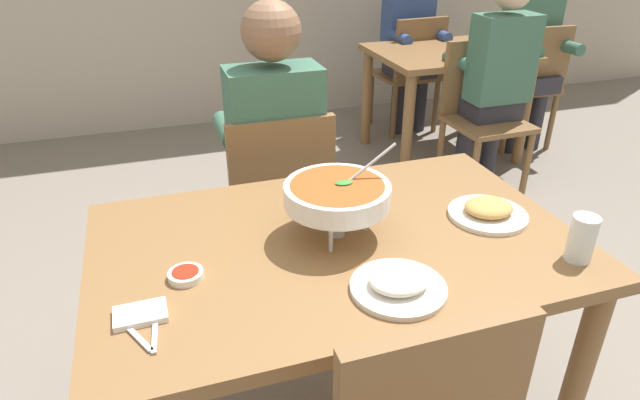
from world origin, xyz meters
The scene contains 18 objects.
dining_table_main centered at (0.00, 0.00, 0.64)m, with size 1.37×0.87×0.75m.
chair_diner_main centered at (0.00, 0.72, 0.51)m, with size 0.44×0.44×0.90m.
diner_main centered at (0.00, 0.75, 0.75)m, with size 0.40×0.45×1.31m.
curry_bowl centered at (0.01, 0.02, 0.88)m, with size 0.33×0.30×0.26m.
rice_plate centered at (0.06, -0.27, 0.77)m, with size 0.24×0.24×0.06m.
appetizer_plate centered at (0.48, -0.02, 0.77)m, with size 0.24×0.24×0.06m.
sauce_dish centered at (-0.43, -0.06, 0.76)m, with size 0.09×0.09×0.02m.
napkin_folded centered at (-0.54, -0.18, 0.76)m, with size 0.12×0.08×0.02m, color white.
fork_utensil centered at (-0.56, -0.23, 0.75)m, with size 0.01×0.17×0.01m, color silver.
spoon_utensil centered at (-0.51, -0.23, 0.75)m, with size 0.01×0.17×0.01m, color silver.
drink_glass centered at (0.58, -0.30, 0.81)m, with size 0.07×0.07×0.13m.
dining_table_far centered at (1.53, 2.03, 0.62)m, with size 1.00×0.80×0.75m.
chair_bg_left centered at (1.49, 1.52, 0.51)m, with size 0.45×0.45×0.90m.
chair_bg_middle centered at (1.51, 2.50, 0.51)m, with size 0.48×0.48×0.90m.
chair_bg_right centered at (2.16, 1.94, 0.51)m, with size 0.46×0.46×0.90m.
patron_bg_left centered at (1.55, 1.49, 0.75)m, with size 0.40×0.45×1.31m.
patron_bg_middle centered at (1.51, 2.58, 0.75)m, with size 0.40×0.45×1.31m.
patron_bg_right centered at (2.14, 1.96, 0.75)m, with size 0.40×0.45×1.31m.
Camera 1 is at (-0.45, -1.24, 1.58)m, focal length 30.46 mm.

